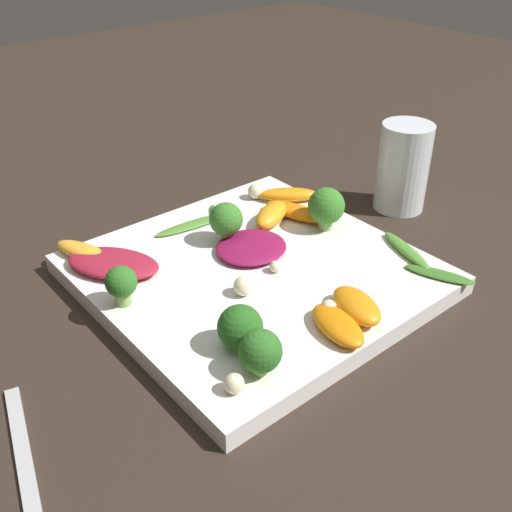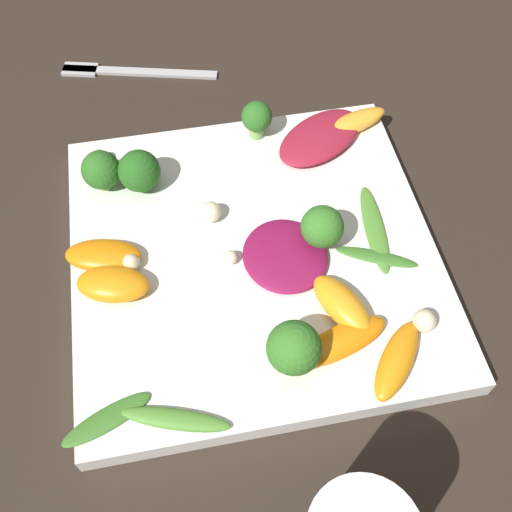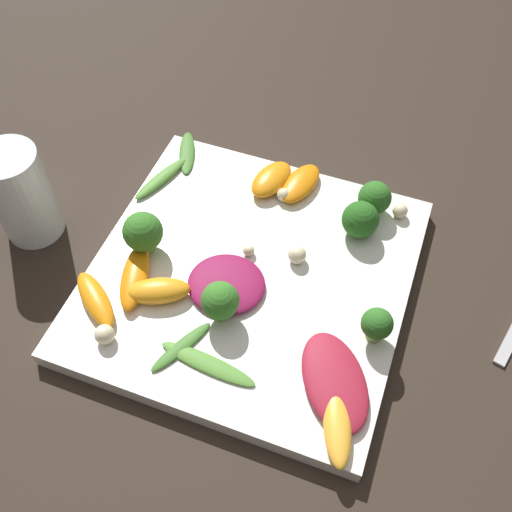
{
  "view_description": "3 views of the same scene",
  "coord_description": "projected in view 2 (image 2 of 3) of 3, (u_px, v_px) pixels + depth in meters",
  "views": [
    {
      "loc": [
        -0.39,
        0.32,
        0.35
      ],
      "look_at": [
        -0.01,
        0.01,
        0.04
      ],
      "focal_mm": 42.0,
      "sensor_mm": 36.0,
      "label": 1
    },
    {
      "loc": [
        -0.05,
        -0.29,
        0.44
      ],
      "look_at": [
        -0.0,
        -0.02,
        0.03
      ],
      "focal_mm": 42.0,
      "sensor_mm": 36.0,
      "label": 2
    },
    {
      "loc": [
        0.31,
        0.12,
        0.51
      ],
      "look_at": [
        -0.02,
        0.0,
        0.03
      ],
      "focal_mm": 42.0,
      "sensor_mm": 36.0,
      "label": 3
    }
  ],
  "objects": [
    {
      "name": "broccoli_floret_1",
      "position": [
        294.0,
        349.0,
        0.43
      ],
      "size": [
        0.04,
        0.04,
        0.05
      ],
      "color": "#84AD5B",
      "rests_on": "plate"
    },
    {
      "name": "macadamia_nut_4",
      "position": [
        424.0,
        321.0,
        0.46
      ],
      "size": [
        0.02,
        0.02,
        0.02
      ],
      "color": "beige",
      "rests_on": "plate"
    },
    {
      "name": "broccoli_floret_3",
      "position": [
        101.0,
        171.0,
        0.53
      ],
      "size": [
        0.04,
        0.04,
        0.04
      ],
      "color": "#84AD5B",
      "rests_on": "plate"
    },
    {
      "name": "macadamia_nut_1",
      "position": [
        231.0,
        257.0,
        0.5
      ],
      "size": [
        0.01,
        0.01,
        0.01
      ],
      "color": "beige",
      "rests_on": "plate"
    },
    {
      "name": "arugula_sprig_1",
      "position": [
        176.0,
        419.0,
        0.43
      ],
      "size": [
        0.08,
        0.04,
        0.01
      ],
      "color": "#518E33",
      "rests_on": "plate"
    },
    {
      "name": "arugula_sprig_0",
      "position": [
        374.0,
        228.0,
        0.52
      ],
      "size": [
        0.03,
        0.1,
        0.0
      ],
      "color": "#518E33",
      "rests_on": "plate"
    },
    {
      "name": "fork",
      "position": [
        122.0,
        70.0,
        0.67
      ],
      "size": [
        0.17,
        0.06,
        0.01
      ],
      "color": "#B2B2B7",
      "rests_on": "ground_plane"
    },
    {
      "name": "arugula_sprig_3",
      "position": [
        107.0,
        419.0,
        0.43
      ],
      "size": [
        0.07,
        0.04,
        0.0
      ],
      "color": "#3D7528",
      "rests_on": "plate"
    },
    {
      "name": "orange_segment_2",
      "position": [
        103.0,
        255.0,
        0.5
      ],
      "size": [
        0.07,
        0.05,
        0.02
      ],
      "color": "orange",
      "rests_on": "plate"
    },
    {
      "name": "broccoli_floret_0",
      "position": [
        322.0,
        228.0,
        0.49
      ],
      "size": [
        0.04,
        0.04,
        0.05
      ],
      "color": "#84AD5B",
      "rests_on": "plate"
    },
    {
      "name": "macadamia_nut_3",
      "position": [
        99.0,
        158.0,
        0.56
      ],
      "size": [
        0.02,
        0.02,
        0.02
      ],
      "color": "beige",
      "rests_on": "plate"
    },
    {
      "name": "orange_segment_5",
      "position": [
        397.0,
        360.0,
        0.45
      ],
      "size": [
        0.06,
        0.07,
        0.02
      ],
      "color": "orange",
      "rests_on": "plate"
    },
    {
      "name": "radicchio_leaf_1",
      "position": [
        320.0,
        137.0,
        0.58
      ],
      "size": [
        0.11,
        0.1,
        0.01
      ],
      "color": "maroon",
      "rests_on": "plate"
    },
    {
      "name": "macadamia_nut_2",
      "position": [
        211.0,
        212.0,
        0.52
      ],
      "size": [
        0.02,
        0.02,
        0.02
      ],
      "color": "beige",
      "rests_on": "plate"
    },
    {
      "name": "radicchio_leaf_0",
      "position": [
        285.0,
        255.0,
        0.5
      ],
      "size": [
        0.08,
        0.08,
        0.01
      ],
      "color": "maroon",
      "rests_on": "plate"
    },
    {
      "name": "orange_segment_4",
      "position": [
        353.0,
        123.0,
        0.59
      ],
      "size": [
        0.08,
        0.05,
        0.01
      ],
      "color": "#FCAD33",
      "rests_on": "plate"
    },
    {
      "name": "ground_plane",
      "position": [
        254.0,
        261.0,
        0.53
      ],
      "size": [
        2.4,
        2.4,
        0.0
      ],
      "primitive_type": "plane",
      "color": "#2D231C"
    },
    {
      "name": "broccoli_floret_4",
      "position": [
        257.0,
        118.0,
        0.57
      ],
      "size": [
        0.03,
        0.03,
        0.04
      ],
      "color": "#84AD5B",
      "rests_on": "plate"
    },
    {
      "name": "macadamia_nut_0",
      "position": [
        131.0,
        265.0,
        0.49
      ],
      "size": [
        0.01,
        0.01,
        0.01
      ],
      "color": "beige",
      "rests_on": "plate"
    },
    {
      "name": "orange_segment_3",
      "position": [
        341.0,
        341.0,
        0.46
      ],
      "size": [
        0.08,
        0.05,
        0.02
      ],
      "color": "orange",
      "rests_on": "plate"
    },
    {
      "name": "broccoli_floret_2",
      "position": [
        139.0,
        171.0,
        0.53
      ],
      "size": [
        0.04,
        0.04,
        0.04
      ],
      "color": "#84AD5B",
      "rests_on": "plate"
    },
    {
      "name": "orange_segment_1",
      "position": [
        113.0,
        284.0,
        0.48
      ],
      "size": [
        0.07,
        0.05,
        0.02
      ],
      "color": "orange",
      "rests_on": "plate"
    },
    {
      "name": "plate",
      "position": [
        254.0,
        255.0,
        0.52
      ],
      "size": [
        0.31,
        0.31,
        0.02
      ],
      "color": "white",
      "rests_on": "ground_plane"
    },
    {
      "name": "orange_segment_0",
      "position": [
        342.0,
        304.0,
        0.47
      ],
      "size": [
        0.05,
        0.07,
        0.02
      ],
      "color": "orange",
      "rests_on": "plate"
    },
    {
      "name": "arugula_sprig_2",
      "position": [
        376.0,
        257.0,
        0.51
      ],
      "size": [
        0.07,
        0.04,
        0.0
      ],
      "color": "#3D7528",
      "rests_on": "plate"
    }
  ]
}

